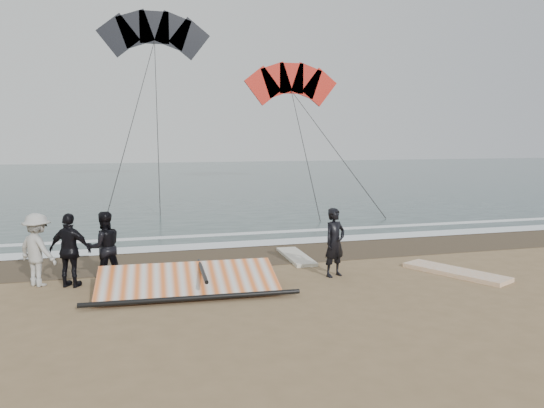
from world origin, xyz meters
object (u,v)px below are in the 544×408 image
(man_main, at_px, (335,242))
(board_cream, at_px, (296,257))
(board_white, at_px, (455,272))
(sail_rig, at_px, (185,282))

(man_main, relative_size, board_cream, 0.76)
(board_white, relative_size, board_cream, 1.18)
(board_cream, bearing_deg, man_main, -79.78)
(man_main, height_order, board_white, man_main)
(man_main, distance_m, board_cream, 2.17)
(board_white, bearing_deg, sail_rig, 151.29)
(board_cream, height_order, sail_rig, sail_rig)
(board_white, height_order, sail_rig, sail_rig)
(man_main, bearing_deg, sail_rig, 161.85)
(board_white, relative_size, sail_rig, 0.58)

